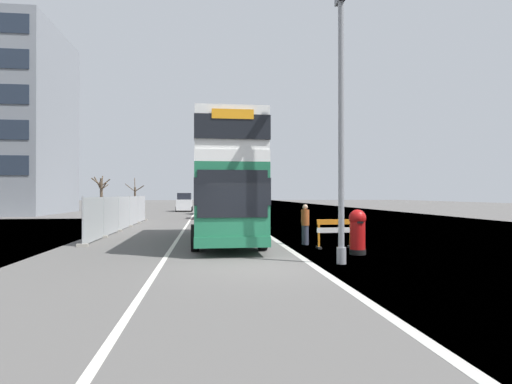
{
  "coord_description": "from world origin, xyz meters",
  "views": [
    {
      "loc": [
        -1.32,
        -12.14,
        2.11
      ],
      "look_at": [
        0.64,
        4.68,
        2.2
      ],
      "focal_mm": 29.59,
      "sensor_mm": 36.0,
      "label": 1
    }
  ],
  "objects_px": {
    "double_decker_bus": "(225,181)",
    "car_receding_far": "(184,203)",
    "car_receding_mid": "(207,205)",
    "pedestrian_at_kerb": "(305,224)",
    "lamppost_foreground": "(341,137)",
    "red_pillar_postbox": "(358,230)",
    "roadworks_barrier": "(335,231)",
    "car_oncoming_near": "(211,207)"
  },
  "relations": [
    {
      "from": "double_decker_bus",
      "to": "car_receding_mid",
      "type": "distance_m",
      "value": 26.44
    },
    {
      "from": "lamppost_foreground",
      "to": "car_receding_far",
      "type": "bearing_deg",
      "value": 99.62
    },
    {
      "from": "car_receding_far",
      "to": "roadworks_barrier",
      "type": "bearing_deg",
      "value": -78.11
    },
    {
      "from": "double_decker_bus",
      "to": "car_receding_mid",
      "type": "height_order",
      "value": "double_decker_bus"
    },
    {
      "from": "lamppost_foreground",
      "to": "car_oncoming_near",
      "type": "xyz_separation_m",
      "value": [
        -3.68,
        24.41,
        -2.85
      ]
    },
    {
      "from": "car_receding_mid",
      "to": "pedestrian_at_kerb",
      "type": "distance_m",
      "value": 28.25
    },
    {
      "from": "car_receding_mid",
      "to": "car_receding_far",
      "type": "xyz_separation_m",
      "value": [
        -2.73,
        7.38,
        0.06
      ]
    },
    {
      "from": "lamppost_foreground",
      "to": "double_decker_bus",
      "type": "bearing_deg",
      "value": 116.84
    },
    {
      "from": "lamppost_foreground",
      "to": "car_receding_mid",
      "type": "relative_size",
      "value": 2.09
    },
    {
      "from": "double_decker_bus",
      "to": "lamppost_foreground",
      "type": "xyz_separation_m",
      "value": [
        3.26,
        -6.44,
        1.15
      ]
    },
    {
      "from": "double_decker_bus",
      "to": "red_pillar_postbox",
      "type": "bearing_deg",
      "value": -45.51
    },
    {
      "from": "car_oncoming_near",
      "to": "car_receding_far",
      "type": "bearing_deg",
      "value": 101.21
    },
    {
      "from": "car_oncoming_near",
      "to": "car_receding_mid",
      "type": "xyz_separation_m",
      "value": [
        -0.4,
        8.4,
        -0.01
      ]
    },
    {
      "from": "lamppost_foreground",
      "to": "car_receding_mid",
      "type": "bearing_deg",
      "value": 97.09
    },
    {
      "from": "roadworks_barrier",
      "to": "car_receding_mid",
      "type": "relative_size",
      "value": 0.36
    },
    {
      "from": "car_oncoming_near",
      "to": "roadworks_barrier",
      "type": "bearing_deg",
      "value": -77.6
    },
    {
      "from": "roadworks_barrier",
      "to": "car_oncoming_near",
      "type": "bearing_deg",
      "value": 102.4
    },
    {
      "from": "roadworks_barrier",
      "to": "double_decker_bus",
      "type": "bearing_deg",
      "value": 145.37
    },
    {
      "from": "red_pillar_postbox",
      "to": "lamppost_foreground",
      "type": "bearing_deg",
      "value": -122.47
    },
    {
      "from": "roadworks_barrier",
      "to": "car_receding_far",
      "type": "height_order",
      "value": "car_receding_far"
    },
    {
      "from": "car_receding_mid",
      "to": "double_decker_bus",
      "type": "bearing_deg",
      "value": -88.21
    },
    {
      "from": "car_oncoming_near",
      "to": "car_receding_mid",
      "type": "distance_m",
      "value": 8.41
    },
    {
      "from": "car_receding_far",
      "to": "double_decker_bus",
      "type": "bearing_deg",
      "value": -83.99
    },
    {
      "from": "red_pillar_postbox",
      "to": "car_receding_far",
      "type": "relative_size",
      "value": 0.39
    },
    {
      "from": "double_decker_bus",
      "to": "car_receding_far",
      "type": "relative_size",
      "value": 2.53
    },
    {
      "from": "red_pillar_postbox",
      "to": "car_receding_mid",
      "type": "bearing_deg",
      "value": 99.7
    },
    {
      "from": "red_pillar_postbox",
      "to": "roadworks_barrier",
      "type": "relative_size",
      "value": 1.11
    },
    {
      "from": "lamppost_foreground",
      "to": "car_receding_far",
      "type": "relative_size",
      "value": 2.04
    },
    {
      "from": "double_decker_bus",
      "to": "lamppost_foreground",
      "type": "bearing_deg",
      "value": -63.16
    },
    {
      "from": "red_pillar_postbox",
      "to": "car_receding_mid",
      "type": "relative_size",
      "value": 0.4
    },
    {
      "from": "double_decker_bus",
      "to": "pedestrian_at_kerb",
      "type": "relative_size",
      "value": 6.02
    },
    {
      "from": "lamppost_foreground",
      "to": "car_receding_mid",
      "type": "height_order",
      "value": "lamppost_foreground"
    },
    {
      "from": "double_decker_bus",
      "to": "car_oncoming_near",
      "type": "xyz_separation_m",
      "value": [
        -0.43,
        17.97,
        -1.7
      ]
    },
    {
      "from": "double_decker_bus",
      "to": "car_receding_mid",
      "type": "bearing_deg",
      "value": 91.79
    },
    {
      "from": "double_decker_bus",
      "to": "pedestrian_at_kerb",
      "type": "bearing_deg",
      "value": -25.71
    },
    {
      "from": "double_decker_bus",
      "to": "red_pillar_postbox",
      "type": "height_order",
      "value": "double_decker_bus"
    },
    {
      "from": "car_receding_mid",
      "to": "pedestrian_at_kerb",
      "type": "bearing_deg",
      "value": -81.64
    },
    {
      "from": "double_decker_bus",
      "to": "car_receding_far",
      "type": "xyz_separation_m",
      "value": [
        -3.55,
        33.75,
        -1.65
      ]
    },
    {
      "from": "double_decker_bus",
      "to": "roadworks_barrier",
      "type": "bearing_deg",
      "value": -34.63
    },
    {
      "from": "double_decker_bus",
      "to": "roadworks_barrier",
      "type": "height_order",
      "value": "double_decker_bus"
    },
    {
      "from": "lamppost_foreground",
      "to": "red_pillar_postbox",
      "type": "relative_size",
      "value": 5.18
    },
    {
      "from": "roadworks_barrier",
      "to": "pedestrian_at_kerb",
      "type": "relative_size",
      "value": 0.84
    }
  ]
}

